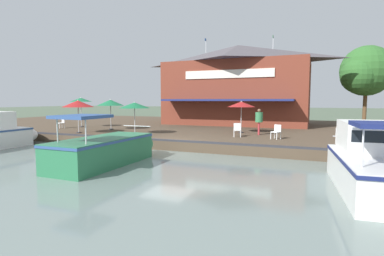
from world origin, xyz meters
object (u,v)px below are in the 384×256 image
(waterfront_restaurant, at_px, (238,84))
(tree_downstream_bank, at_px, (365,72))
(cafe_chair_under_first_umbrella, at_px, (341,135))
(motorboat_outer_channel, at_px, (368,163))
(tree_behind_restaurant, at_px, (186,83))
(person_at_quay_edge, at_px, (259,118))
(patio_umbrella_far_corner, at_px, (134,105))
(patio_umbrella_mid_patio_left, at_px, (78,104))
(cafe_chair_far_corner_seat, at_px, (237,129))
(cafe_chair_facing_river, at_px, (62,122))
(patio_umbrella_by_entrance, at_px, (241,104))
(cafe_chair_beside_entrance, at_px, (277,131))
(patio_umbrella_mid_patio_right, at_px, (110,103))
(patio_umbrella_back_row, at_px, (81,100))
(motorboat_fourth_along, at_px, (110,148))

(waterfront_restaurant, relative_size, tree_downstream_bank, 1.86)
(cafe_chair_under_first_umbrella, xyz_separation_m, motorboat_outer_channel, (6.24, 0.37, -0.21))
(tree_downstream_bank, bearing_deg, waterfront_restaurant, -71.86)
(tree_behind_restaurant, bearing_deg, person_at_quay_edge, 40.28)
(patio_umbrella_far_corner, xyz_separation_m, tree_behind_restaurant, (-15.61, -3.02, 2.35))
(patio_umbrella_far_corner, height_order, patio_umbrella_mid_patio_left, patio_umbrella_mid_patio_left)
(patio_umbrella_far_corner, bearing_deg, cafe_chair_far_corner_seat, 98.64)
(patio_umbrella_far_corner, height_order, cafe_chair_facing_river, patio_umbrella_far_corner)
(cafe_chair_far_corner_seat, bearing_deg, patio_umbrella_mid_patio_left, -78.89)
(patio_umbrella_far_corner, distance_m, cafe_chair_facing_river, 8.06)
(patio_umbrella_by_entrance, xyz_separation_m, cafe_chair_beside_entrance, (2.61, 2.73, -1.52))
(waterfront_restaurant, relative_size, person_at_quay_edge, 7.98)
(patio_umbrella_mid_patio_left, relative_size, cafe_chair_far_corner_seat, 2.72)
(patio_umbrella_mid_patio_right, relative_size, cafe_chair_beside_entrance, 2.78)
(patio_umbrella_far_corner, relative_size, tree_behind_restaurant, 0.33)
(cafe_chair_facing_river, height_order, person_at_quay_edge, person_at_quay_edge)
(patio_umbrella_back_row, bearing_deg, person_at_quay_edge, 90.05)
(cafe_chair_under_first_umbrella, bearing_deg, patio_umbrella_mid_patio_left, -86.64)
(patio_umbrella_by_entrance, bearing_deg, tree_downstream_bank, 142.36)
(tree_downstream_bank, bearing_deg, patio_umbrella_mid_patio_left, -50.34)
(waterfront_restaurant, bearing_deg, cafe_chair_under_first_umbrella, 35.99)
(cafe_chair_facing_river, xyz_separation_m, cafe_chair_far_corner_seat, (0.17, 14.69, 0.00))
(tree_downstream_bank, bearing_deg, cafe_chair_far_corner_seat, -31.69)
(patio_umbrella_mid_patio_left, bearing_deg, patio_umbrella_back_row, -139.43)
(patio_umbrella_back_row, bearing_deg, cafe_chair_under_first_umbrella, 81.93)
(motorboat_fourth_along, bearing_deg, patio_umbrella_by_entrance, 159.67)
(waterfront_restaurant, height_order, tree_downstream_bank, waterfront_restaurant)
(cafe_chair_under_first_umbrella, bearing_deg, waterfront_restaurant, -144.01)
(patio_umbrella_by_entrance, distance_m, cafe_chair_beside_entrance, 4.07)
(tree_behind_restaurant, bearing_deg, motorboat_outer_channel, 36.07)
(cafe_chair_facing_river, xyz_separation_m, tree_behind_restaurant, (-14.40, 4.81, 3.82))
(patio_umbrella_far_corner, height_order, patio_umbrella_mid_patio_right, patio_umbrella_mid_patio_right)
(patio_umbrella_by_entrance, xyz_separation_m, tree_downstream_bank, (-11.57, 8.93, 2.90))
(cafe_chair_under_first_umbrella, relative_size, motorboat_outer_channel, 0.14)
(patio_umbrella_back_row, distance_m, cafe_chair_far_corner_seat, 14.21)
(cafe_chair_facing_river, distance_m, cafe_chair_beside_entrance, 17.11)
(cafe_chair_far_corner_seat, distance_m, person_at_quay_edge, 2.06)
(patio_umbrella_by_entrance, distance_m, patio_umbrella_back_row, 13.70)
(patio_umbrella_mid_patio_right, bearing_deg, motorboat_outer_channel, 63.35)
(person_at_quay_edge, bearing_deg, motorboat_fourth_along, -28.79)
(cafe_chair_under_first_umbrella, height_order, cafe_chair_beside_entrance, same)
(cafe_chair_beside_entrance, height_order, tree_behind_restaurant, tree_behind_restaurant)
(waterfront_restaurant, height_order, person_at_quay_edge, waterfront_restaurant)
(patio_umbrella_back_row, height_order, motorboat_fourth_along, patio_umbrella_back_row)
(waterfront_restaurant, bearing_deg, motorboat_fourth_along, -4.49)
(tree_downstream_bank, bearing_deg, cafe_chair_beside_entrance, -23.59)
(patio_umbrella_by_entrance, relative_size, cafe_chair_beside_entrance, 2.63)
(patio_umbrella_far_corner, xyz_separation_m, cafe_chair_facing_river, (-1.21, -7.83, -1.46))
(patio_umbrella_mid_patio_left, relative_size, cafe_chair_beside_entrance, 2.72)
(patio_umbrella_far_corner, xyz_separation_m, motorboat_fourth_along, (6.40, 2.90, -1.80))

